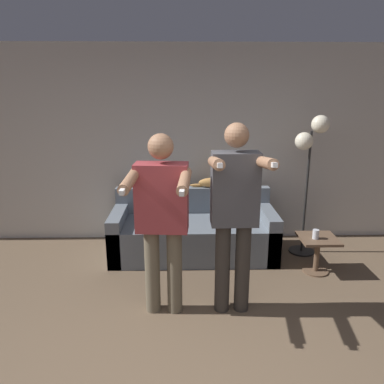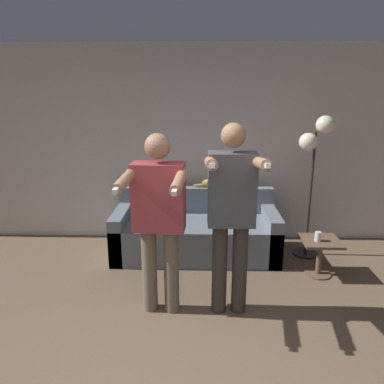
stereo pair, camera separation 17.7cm
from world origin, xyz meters
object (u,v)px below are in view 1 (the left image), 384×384
Objects in this scene: person_right at (235,208)px; floor_lamp at (311,148)px; cup at (316,234)px; couch at (193,233)px; person_left at (162,214)px; cat at (214,182)px; side_table at (317,247)px.

person_right is 1.72m from floor_lamp.
cup is at bearing 34.44° from person_right.
floor_lamp is (1.08, 1.29, 0.33)m from person_right.
couch is 1.50m from person_left.
cat reaches higher than cup.
side_table is (-0.01, -0.54, -1.05)m from floor_lamp.
person_right reaches higher than cat.
couch is 1.20× the size of person_left.
cat is at bearing 49.68° from couch.
cat is 1.51m from side_table.
couch is at bearing 157.28° from cup.
cat is (-0.05, 1.62, -0.17)m from person_right.
person_left is 2.18m from floor_lamp.
couch is at bearing 103.55° from person_right.
person_right is 1.63m from cat.
person_right is 3.36× the size of cat.
person_left reaches higher than couch.
cat is at bearing 90.90° from person_right.
couch is 0.73m from cat.
person_left reaches higher than cup.
person_right is 1.36m from cup.
person_left is 0.64m from person_right.
couch is 1.49m from side_table.
person_left is 3.19× the size of cat.
person_left reaches higher than cat.
floor_lamp is 1.05m from cup.
floor_lamp is at bearing -16.01° from cat.
side_table is at bearing -37.75° from cat.
cat is (0.28, 0.33, 0.58)m from couch.
floor_lamp is 4.12× the size of side_table.
floor_lamp reaches higher than couch.
cup is at bearing -22.72° from couch.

